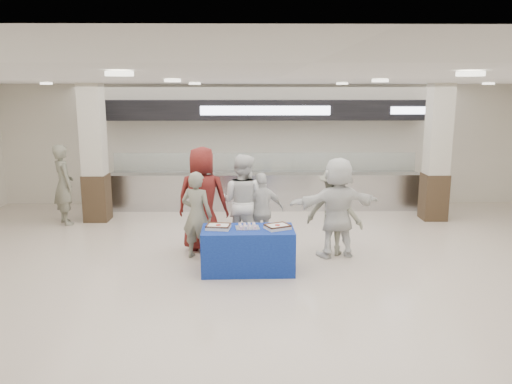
{
  "coord_description": "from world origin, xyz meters",
  "views": [
    {
      "loc": [
        -0.4,
        -7.36,
        3.03
      ],
      "look_at": [
        -0.28,
        1.6,
        1.2
      ],
      "focal_mm": 35.0,
      "sensor_mm": 36.0,
      "label": 1
    }
  ],
  "objects_px": {
    "sheet_cake_right": "(277,226)",
    "cupcake_tray": "(247,226)",
    "chef_tall": "(242,202)",
    "sheet_cake_left": "(218,226)",
    "soldier_bg": "(64,185)",
    "civilian_maroon": "(202,199)",
    "soldier_b": "(334,211)",
    "civilian_white": "(337,207)",
    "soldier_a": "(197,215)",
    "chef_short": "(262,211)",
    "display_table": "(248,250)"
  },
  "relations": [
    {
      "from": "display_table",
      "to": "chef_short",
      "type": "distance_m",
      "value": 1.35
    },
    {
      "from": "soldier_a",
      "to": "civilian_white",
      "type": "height_order",
      "value": "civilian_white"
    },
    {
      "from": "chef_tall",
      "to": "display_table",
      "type": "bearing_deg",
      "value": 116.44
    },
    {
      "from": "sheet_cake_left",
      "to": "soldier_b",
      "type": "height_order",
      "value": "soldier_b"
    },
    {
      "from": "chef_tall",
      "to": "civilian_white",
      "type": "height_order",
      "value": "civilian_white"
    },
    {
      "from": "civilian_maroon",
      "to": "soldier_a",
      "type": "relative_size",
      "value": 1.24
    },
    {
      "from": "chef_tall",
      "to": "soldier_a",
      "type": "bearing_deg",
      "value": 55.68
    },
    {
      "from": "civilian_maroon",
      "to": "soldier_a",
      "type": "xyz_separation_m",
      "value": [
        -0.06,
        -0.49,
        -0.2
      ]
    },
    {
      "from": "sheet_cake_right",
      "to": "sheet_cake_left",
      "type": "bearing_deg",
      "value": 179.21
    },
    {
      "from": "sheet_cake_right",
      "to": "soldier_a",
      "type": "height_order",
      "value": "soldier_a"
    },
    {
      "from": "sheet_cake_right",
      "to": "cupcake_tray",
      "type": "height_order",
      "value": "sheet_cake_right"
    },
    {
      "from": "display_table",
      "to": "civilian_maroon",
      "type": "height_order",
      "value": "civilian_maroon"
    },
    {
      "from": "soldier_bg",
      "to": "civilian_maroon",
      "type": "bearing_deg",
      "value": -157.47
    },
    {
      "from": "chef_tall",
      "to": "soldier_b",
      "type": "xyz_separation_m",
      "value": [
        1.72,
        -0.36,
        -0.1
      ]
    },
    {
      "from": "civilian_maroon",
      "to": "chef_tall",
      "type": "height_order",
      "value": "civilian_maroon"
    },
    {
      "from": "sheet_cake_left",
      "to": "cupcake_tray",
      "type": "height_order",
      "value": "sheet_cake_left"
    },
    {
      "from": "sheet_cake_right",
      "to": "chef_tall",
      "type": "bearing_deg",
      "value": 115.42
    },
    {
      "from": "display_table",
      "to": "civilian_white",
      "type": "xyz_separation_m",
      "value": [
        1.64,
        0.78,
        0.56
      ]
    },
    {
      "from": "cupcake_tray",
      "to": "soldier_a",
      "type": "relative_size",
      "value": 0.26
    },
    {
      "from": "cupcake_tray",
      "to": "soldier_a",
      "type": "distance_m",
      "value": 1.15
    },
    {
      "from": "soldier_bg",
      "to": "sheet_cake_left",
      "type": "bearing_deg",
      "value": -167.45
    },
    {
      "from": "sheet_cake_right",
      "to": "soldier_bg",
      "type": "relative_size",
      "value": 0.26
    },
    {
      "from": "civilian_maroon",
      "to": "soldier_b",
      "type": "distance_m",
      "value": 2.5
    },
    {
      "from": "soldier_a",
      "to": "chef_tall",
      "type": "bearing_deg",
      "value": -126.29
    },
    {
      "from": "chef_short",
      "to": "soldier_bg",
      "type": "relative_size",
      "value": 0.81
    },
    {
      "from": "cupcake_tray",
      "to": "soldier_b",
      "type": "xyz_separation_m",
      "value": [
        1.62,
        0.88,
        0.05
      ]
    },
    {
      "from": "display_table",
      "to": "civilian_maroon",
      "type": "distance_m",
      "value": 1.61
    },
    {
      "from": "chef_short",
      "to": "soldier_bg",
      "type": "distance_m",
      "value": 4.88
    },
    {
      "from": "sheet_cake_left",
      "to": "sheet_cake_right",
      "type": "bearing_deg",
      "value": -0.79
    },
    {
      "from": "sheet_cake_right",
      "to": "chef_tall",
      "type": "xyz_separation_m",
      "value": [
        -0.61,
        1.28,
        0.13
      ]
    },
    {
      "from": "chef_tall",
      "to": "sheet_cake_left",
      "type": "bearing_deg",
      "value": 94.51
    },
    {
      "from": "display_table",
      "to": "cupcake_tray",
      "type": "bearing_deg",
      "value": 101.49
    },
    {
      "from": "display_table",
      "to": "soldier_b",
      "type": "relative_size",
      "value": 0.94
    },
    {
      "from": "chef_short",
      "to": "soldier_b",
      "type": "xyz_separation_m",
      "value": [
        1.34,
        -0.36,
        0.08
      ]
    },
    {
      "from": "chef_short",
      "to": "civilian_white",
      "type": "bearing_deg",
      "value": 142.01
    },
    {
      "from": "soldier_b",
      "to": "soldier_bg",
      "type": "distance_m",
      "value": 6.26
    },
    {
      "from": "cupcake_tray",
      "to": "soldier_b",
      "type": "relative_size",
      "value": 0.26
    },
    {
      "from": "civilian_maroon",
      "to": "soldier_bg",
      "type": "distance_m",
      "value": 3.89
    },
    {
      "from": "civilian_maroon",
      "to": "soldier_bg",
      "type": "xyz_separation_m",
      "value": [
        -3.35,
        1.96,
        -0.08
      ]
    },
    {
      "from": "sheet_cake_left",
      "to": "civilian_maroon",
      "type": "relative_size",
      "value": 0.21
    },
    {
      "from": "soldier_a",
      "to": "soldier_b",
      "type": "bearing_deg",
      "value": -155.96
    },
    {
      "from": "soldier_b",
      "to": "soldier_a",
      "type": "bearing_deg",
      "value": 28.68
    },
    {
      "from": "chef_tall",
      "to": "soldier_b",
      "type": "relative_size",
      "value": 1.12
    },
    {
      "from": "chef_tall",
      "to": "chef_short",
      "type": "bearing_deg",
      "value": -158.44
    },
    {
      "from": "sheet_cake_right",
      "to": "soldier_b",
      "type": "xyz_separation_m",
      "value": [
        1.11,
        0.92,
        0.03
      ]
    },
    {
      "from": "sheet_cake_right",
      "to": "soldier_a",
      "type": "bearing_deg",
      "value": 153.17
    },
    {
      "from": "sheet_cake_right",
      "to": "civilian_white",
      "type": "height_order",
      "value": "civilian_white"
    },
    {
      "from": "sheet_cake_left",
      "to": "civilian_maroon",
      "type": "bearing_deg",
      "value": 107.27
    },
    {
      "from": "sheet_cake_right",
      "to": "soldier_bg",
      "type": "distance_m",
      "value": 5.69
    },
    {
      "from": "cupcake_tray",
      "to": "civilian_white",
      "type": "distance_m",
      "value": 1.82
    }
  ]
}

